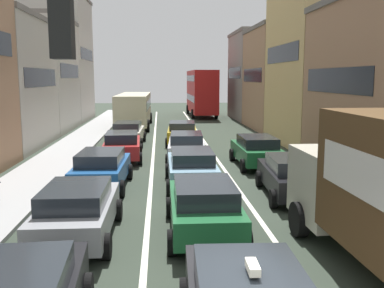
# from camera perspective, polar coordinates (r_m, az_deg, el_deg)

# --- Properties ---
(sidewalk_left) EXTENTS (2.60, 64.00, 0.14)m
(sidewalk_left) POSITION_cam_1_polar(r_m,az_deg,el_deg) (26.64, -15.83, -0.84)
(sidewalk_left) COLOR #999999
(sidewalk_left) RESTS_ON ground
(lane_stripe_left) EXTENTS (0.16, 60.00, 0.01)m
(lane_stripe_left) POSITION_cam_1_polar(r_m,az_deg,el_deg) (26.10, -5.01, -0.88)
(lane_stripe_left) COLOR silver
(lane_stripe_left) RESTS_ON ground
(lane_stripe_right) EXTENTS (0.16, 60.00, 0.01)m
(lane_stripe_right) POSITION_cam_1_polar(r_m,az_deg,el_deg) (26.27, 2.42, -0.80)
(lane_stripe_right) COLOR silver
(lane_stripe_right) RESTS_ON ground
(building_row_right) EXTENTS (7.20, 43.90, 10.82)m
(building_row_right) POSITION_cam_1_polar(r_m,az_deg,el_deg) (29.93, 18.00, 8.76)
(building_row_right) COLOR gray
(building_row_right) RESTS_ON ground
(sedan_centre_lane_second) EXTENTS (2.08, 4.31, 1.49)m
(sedan_centre_lane_second) POSITION_cam_1_polar(r_m,az_deg,el_deg) (12.19, 1.56, -8.06)
(sedan_centre_lane_second) COLOR #19592D
(sedan_centre_lane_second) RESTS_ON ground
(wagon_left_lane_second) EXTENTS (2.07, 4.31, 1.49)m
(wagon_left_lane_second) POSITION_cam_1_polar(r_m,az_deg,el_deg) (12.22, -14.64, -8.31)
(wagon_left_lane_second) COLOR gray
(wagon_left_lane_second) RESTS_ON ground
(hatchback_centre_lane_third) EXTENTS (2.07, 4.31, 1.49)m
(hatchback_centre_lane_third) POSITION_cam_1_polar(r_m,az_deg,el_deg) (17.39, -0.04, -2.99)
(hatchback_centre_lane_third) COLOR #759EB7
(hatchback_centre_lane_third) RESTS_ON ground
(sedan_left_lane_third) EXTENTS (2.18, 4.36, 1.49)m
(sedan_left_lane_third) POSITION_cam_1_polar(r_m,az_deg,el_deg) (17.51, -11.62, -3.09)
(sedan_left_lane_third) COLOR #194C8C
(sedan_left_lane_third) RESTS_ON ground
(coupe_centre_lane_fourth) EXTENTS (2.24, 4.38, 1.49)m
(coupe_centre_lane_fourth) POSITION_cam_1_polar(r_m,az_deg,el_deg) (22.65, -0.74, -0.28)
(coupe_centre_lane_fourth) COLOR silver
(coupe_centre_lane_fourth) RESTS_ON ground
(sedan_left_lane_fourth) EXTENTS (2.20, 4.37, 1.49)m
(sedan_left_lane_fourth) POSITION_cam_1_polar(r_m,az_deg,el_deg) (23.24, -9.03, -0.16)
(sedan_left_lane_fourth) COLOR #A51E1E
(sedan_left_lane_fourth) RESTS_ON ground
(sedan_centre_lane_fifth) EXTENTS (2.24, 4.39, 1.49)m
(sedan_centre_lane_fifth) POSITION_cam_1_polar(r_m,az_deg,el_deg) (28.39, -1.30, 1.53)
(sedan_centre_lane_fifth) COLOR #B29319
(sedan_centre_lane_fifth) RESTS_ON ground
(sedan_left_lane_fifth) EXTENTS (2.17, 4.36, 1.49)m
(sedan_left_lane_fifth) POSITION_cam_1_polar(r_m,az_deg,el_deg) (28.49, -8.29, 1.47)
(sedan_left_lane_fifth) COLOR beige
(sedan_left_lane_fifth) RESTS_ON ground
(sedan_right_lane_behind_truck) EXTENTS (2.28, 4.41, 1.49)m
(sedan_right_lane_behind_truck) POSITION_cam_1_polar(r_m,az_deg,el_deg) (16.31, 12.79, -3.99)
(sedan_right_lane_behind_truck) COLOR black
(sedan_right_lane_behind_truck) RESTS_ON ground
(wagon_right_lane_far) EXTENTS (2.09, 4.32, 1.49)m
(wagon_right_lane_far) POSITION_cam_1_polar(r_m,az_deg,el_deg) (21.61, 8.35, -0.80)
(wagon_right_lane_far) COLOR #19592D
(wagon_right_lane_far) RESTS_ON ground
(bus_mid_queue_primary) EXTENTS (2.89, 10.53, 2.90)m
(bus_mid_queue_primary) POSITION_cam_1_polar(r_m,az_deg,el_deg) (38.32, -7.50, 4.74)
(bus_mid_queue_primary) COLOR #BFB793
(bus_mid_queue_primary) RESTS_ON ground
(bus_far_queue_secondary) EXTENTS (2.90, 10.53, 5.06)m
(bus_far_queue_secondary) POSITION_cam_1_polar(r_m,az_deg,el_deg) (49.53, 1.24, 6.91)
(bus_far_queue_secondary) COLOR #B21919
(bus_far_queue_secondary) RESTS_ON ground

